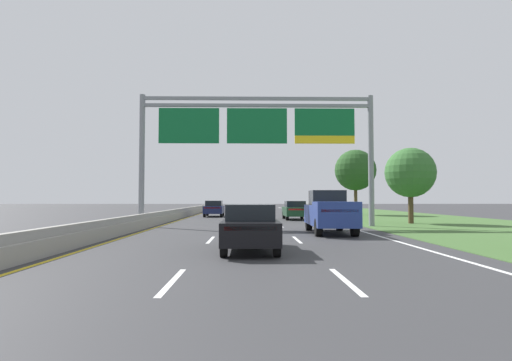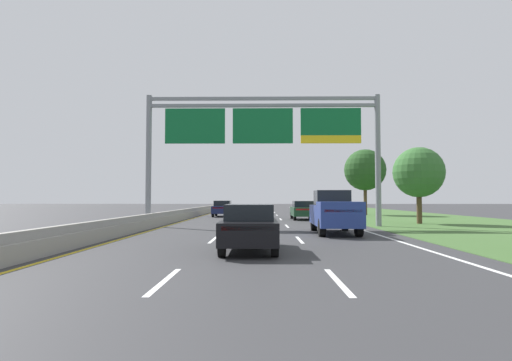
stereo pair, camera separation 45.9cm
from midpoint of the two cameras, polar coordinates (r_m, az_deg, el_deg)
ground_plane at (r=33.55m, az=-1.01°, el=-5.50°), size 220.00×220.00×0.00m
lane_striping at (r=33.09m, az=-1.01°, el=-5.54°), size 11.96×106.00×0.01m
grass_verge_right at (r=36.34m, az=21.66°, el=-5.08°), size 14.00×110.00×0.02m
median_barrier_concrete at (r=34.18m, az=-12.19°, el=-4.80°), size 0.60×110.00×0.85m
overhead_sign_gantry at (r=26.98m, az=-0.36°, el=6.61°), size 15.06×0.42×8.44m
pickup_truck_blue at (r=21.79m, az=9.38°, el=-4.26°), size 2.12×5.44×2.20m
car_darkgreen_right_lane_sedan at (r=35.73m, az=4.94°, el=-4.00°), size 1.85×4.41×1.57m
car_black_centre_lane_sedan at (r=14.22m, az=-1.77°, el=-6.29°), size 1.85×4.41×1.57m
car_navy_left_lane_sedan at (r=41.69m, az=-6.04°, el=-3.78°), size 1.84×4.41×1.57m
roadside_tree_mid at (r=31.58m, az=19.86°, el=1.00°), size 3.53×3.53×5.38m
roadside_tree_far at (r=46.69m, az=13.10°, el=1.37°), size 4.45×4.45×7.10m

